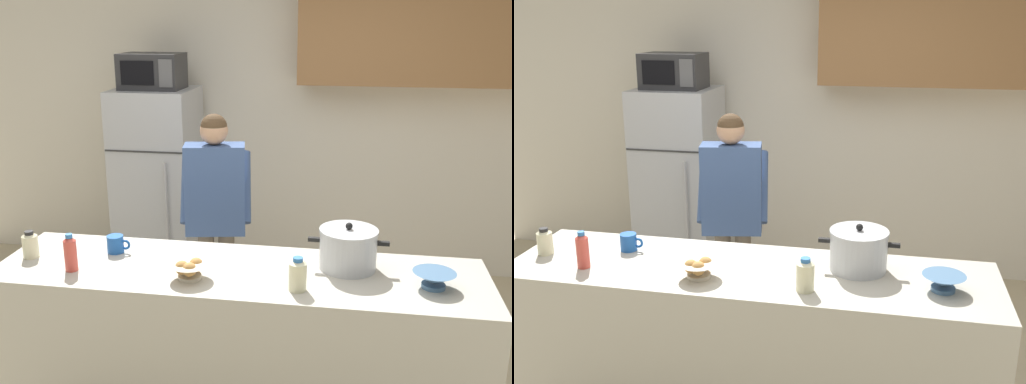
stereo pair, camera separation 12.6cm
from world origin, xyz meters
The scene contains 12 objects.
back_wall_unit centered at (0.28, 2.25, 1.47)m, with size 6.00×0.48×2.60m.
kitchen_island centered at (0.00, 0.00, 0.46)m, with size 2.50×0.68×0.92m, color #BCB7A8.
refrigerator centered at (-1.05, 1.85, 0.80)m, with size 0.64×0.68×1.61m.
microwave centered at (-1.05, 1.83, 1.75)m, with size 0.48×0.37×0.28m.
person_near_pot centered at (-0.34, 0.94, 0.97)m, with size 0.53×0.47×1.56m.
cooking_pot centered at (0.55, 0.11, 1.03)m, with size 0.41×0.30×0.25m.
coffee_mug centered at (-0.70, 0.11, 0.97)m, with size 0.13×0.09×0.10m.
bread_bowl centered at (-0.21, -0.15, 0.97)m, with size 0.21×0.21×0.10m.
empty_bowl centered at (0.96, -0.06, 0.97)m, with size 0.20×0.20×0.08m.
bottle_near_edge centered at (-1.12, -0.03, 0.99)m, with size 0.08×0.08×0.15m.
bottle_mid_counter centered at (0.32, -0.18, 1.00)m, with size 0.09×0.09×0.16m.
bottle_far_corner centered at (-0.83, -0.15, 1.02)m, with size 0.06×0.06×0.20m.
Camera 2 is at (0.66, -2.66, 2.14)m, focal length 40.92 mm.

